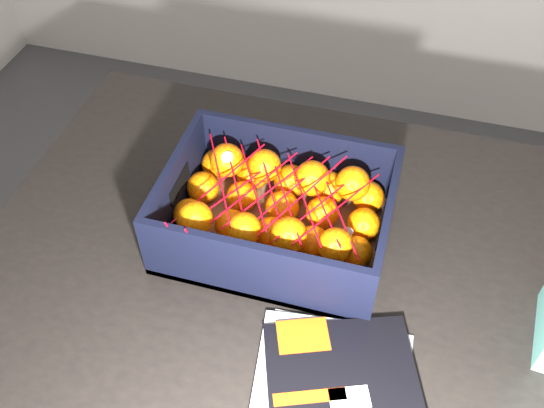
# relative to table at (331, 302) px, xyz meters

# --- Properties ---
(room_shell) EXTENTS (3.54, 3.54, 2.50)m
(room_shell) POSITION_rel_table_xyz_m (0.07, -0.33, 0.60)
(room_shell) COLOR #BAB4AD
(room_shell) RESTS_ON ground
(table) EXTENTS (1.20, 0.80, 0.75)m
(table) POSITION_rel_table_xyz_m (0.00, 0.00, 0.00)
(table) COLOR black
(table) RESTS_ON ground
(produce_crate) EXTENTS (0.36, 0.27, 0.13)m
(produce_crate) POSITION_rel_table_xyz_m (-0.11, 0.04, 0.14)
(produce_crate) COLOR brown
(produce_crate) RESTS_ON table
(clementine_heap) EXTENTS (0.34, 0.25, 0.11)m
(clementine_heap) POSITION_rel_table_xyz_m (-0.11, 0.04, 0.15)
(clementine_heap) COLOR #FF6805
(clementine_heap) RESTS_ON produce_crate
(mesh_net) EXTENTS (0.30, 0.24, 0.09)m
(mesh_net) POSITION_rel_table_xyz_m (-0.12, 0.04, 0.20)
(mesh_net) COLOR red
(mesh_net) RESTS_ON clementine_heap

